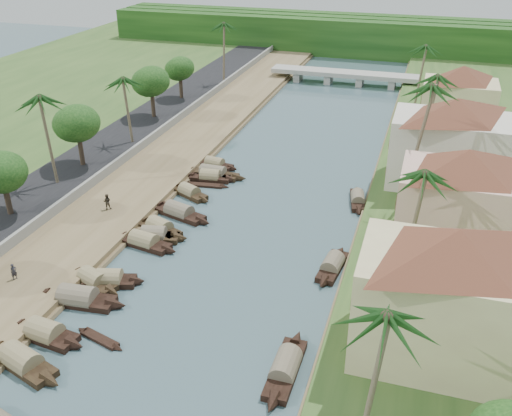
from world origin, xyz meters
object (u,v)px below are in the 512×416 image
(bridge, at_px, (344,75))
(person_near, at_px, (14,272))
(sampan_1, at_px, (45,333))
(building_near, at_px, (448,294))

(bridge, distance_m, person_near, 76.46)
(person_near, bearing_deg, sampan_1, -100.82)
(bridge, xyz_separation_m, person_near, (-16.38, -74.68, -0.16))
(bridge, relative_size, sampan_1, 3.63)
(building_near, bearing_deg, person_near, -178.89)
(building_near, xyz_separation_m, sampan_1, (-28.81, -5.76, -5.97))
(sampan_1, height_order, person_near, person_near)
(bridge, bearing_deg, building_near, -75.61)
(sampan_1, bearing_deg, bridge, 89.76)
(building_near, relative_size, sampan_1, 1.93)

